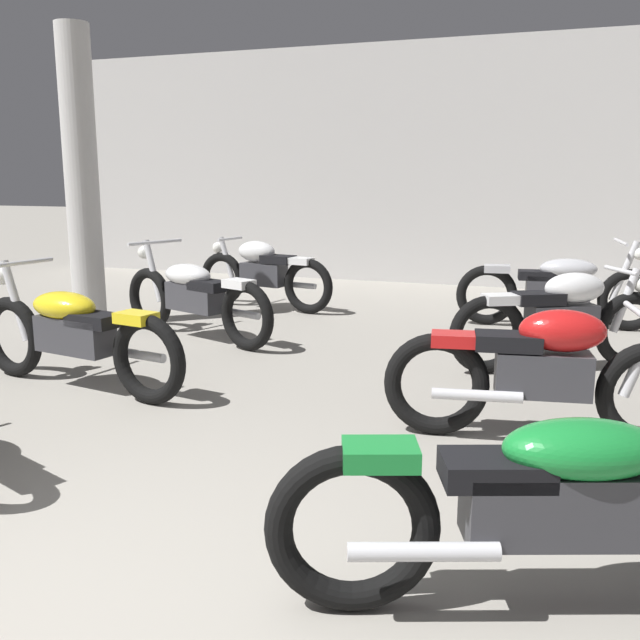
# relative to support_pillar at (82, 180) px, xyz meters

# --- Properties ---
(back_wall) EXTENTS (13.49, 0.24, 3.60)m
(back_wall) POSITION_rel_support_pillar_xyz_m (3.24, 4.45, 0.20)
(back_wall) COLOR #BCBAB7
(back_wall) RESTS_ON ground
(support_pillar) EXTENTS (0.36, 0.36, 3.20)m
(support_pillar) POSITION_rel_support_pillar_xyz_m (0.00, 0.00, 0.00)
(support_pillar) COLOR #BCBAB7
(support_pillar) RESTS_ON ground
(motorcycle_left_row_1) EXTENTS (2.16, 0.69, 0.97)m
(motorcycle_left_row_1) POSITION_rel_support_pillar_xyz_m (1.44, -2.07, -1.15)
(motorcycle_left_row_1) COLOR black
(motorcycle_left_row_1) RESTS_ON ground
(motorcycle_left_row_2) EXTENTS (2.07, 0.97, 0.97)m
(motorcycle_left_row_2) POSITION_rel_support_pillar_xyz_m (1.45, -0.22, -1.15)
(motorcycle_left_row_2) COLOR black
(motorcycle_left_row_2) RESTS_ON ground
(motorcycle_left_row_3) EXTENTS (1.96, 0.57, 0.88)m
(motorcycle_left_row_3) POSITION_rel_support_pillar_xyz_m (1.42, 1.56, -1.14)
(motorcycle_left_row_3) COLOR black
(motorcycle_left_row_3) RESTS_ON ground
(motorcycle_right_row_0) EXTENTS (2.08, 0.95, 0.97)m
(motorcycle_right_row_0) POSITION_rel_support_pillar_xyz_m (5.04, -3.86, -1.15)
(motorcycle_right_row_0) COLOR black
(motorcycle_right_row_0) RESTS_ON ground
(motorcycle_right_row_1) EXTENTS (1.96, 0.59, 0.88)m
(motorcycle_right_row_1) POSITION_rel_support_pillar_xyz_m (4.93, -2.02, -1.14)
(motorcycle_right_row_1) COLOR black
(motorcycle_right_row_1) RESTS_ON ground
(motorcycle_right_row_2) EXTENTS (1.79, 1.02, 0.88)m
(motorcycle_right_row_2) POSITION_rel_support_pillar_xyz_m (5.00, -0.24, -1.14)
(motorcycle_right_row_2) COLOR black
(motorcycle_right_row_2) RESTS_ON ground
(motorcycle_right_row_3) EXTENTS (2.17, 0.68, 0.97)m
(motorcycle_right_row_3) POSITION_rel_support_pillar_xyz_m (4.93, 1.59, -1.15)
(motorcycle_right_row_3) COLOR black
(motorcycle_right_row_3) RESTS_ON ground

